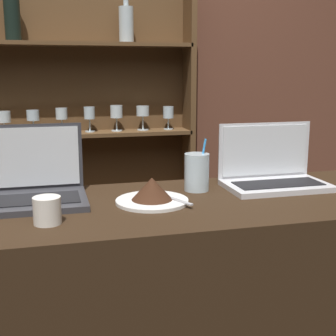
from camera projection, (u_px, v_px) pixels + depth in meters
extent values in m
cube|color=brown|center=(82.00, 69.00, 2.52)|extent=(7.00, 0.06, 2.70)
cube|color=brown|center=(188.00, 147.00, 2.63)|extent=(0.03, 0.18, 1.84)
cube|color=brown|center=(76.00, 149.00, 2.56)|extent=(1.27, 0.02, 1.84)
cube|color=brown|center=(80.00, 218.00, 2.56)|extent=(1.23, 0.18, 0.02)
cube|color=brown|center=(76.00, 134.00, 2.46)|extent=(1.23, 0.18, 0.02)
cube|color=brown|center=(73.00, 44.00, 2.37)|extent=(1.23, 0.18, 0.02)
cylinder|color=silver|center=(5.00, 134.00, 2.37)|extent=(0.06, 0.06, 0.01)
cylinder|color=silver|center=(4.00, 128.00, 2.37)|extent=(0.01, 0.01, 0.06)
cylinder|color=silver|center=(3.00, 117.00, 2.35)|extent=(0.07, 0.07, 0.06)
cylinder|color=silver|center=(34.00, 133.00, 2.41)|extent=(0.06, 0.06, 0.01)
cylinder|color=silver|center=(34.00, 127.00, 2.40)|extent=(0.01, 0.01, 0.06)
cylinder|color=silver|center=(33.00, 115.00, 2.39)|extent=(0.06, 0.06, 0.05)
cylinder|color=silver|center=(62.00, 132.00, 2.44)|extent=(0.05, 0.05, 0.01)
cylinder|color=silver|center=(62.00, 125.00, 2.44)|extent=(0.01, 0.01, 0.07)
cylinder|color=silver|center=(62.00, 114.00, 2.42)|extent=(0.06, 0.06, 0.06)
cylinder|color=silver|center=(90.00, 131.00, 2.48)|extent=(0.05, 0.05, 0.01)
cylinder|color=silver|center=(90.00, 125.00, 2.47)|extent=(0.01, 0.01, 0.06)
cylinder|color=silver|center=(89.00, 113.00, 2.46)|extent=(0.06, 0.06, 0.06)
cylinder|color=silver|center=(117.00, 130.00, 2.51)|extent=(0.06, 0.06, 0.01)
cylinder|color=silver|center=(117.00, 124.00, 2.51)|extent=(0.01, 0.01, 0.07)
cylinder|color=silver|center=(116.00, 112.00, 2.49)|extent=(0.07, 0.07, 0.07)
cylinder|color=silver|center=(143.00, 130.00, 2.55)|extent=(0.06, 0.06, 0.01)
cylinder|color=silver|center=(143.00, 122.00, 2.54)|extent=(0.01, 0.01, 0.07)
cylinder|color=silver|center=(143.00, 111.00, 2.53)|extent=(0.07, 0.07, 0.05)
cylinder|color=silver|center=(168.00, 129.00, 2.58)|extent=(0.05, 0.05, 0.01)
cylinder|color=silver|center=(168.00, 123.00, 2.58)|extent=(0.01, 0.01, 0.06)
cylinder|color=silver|center=(168.00, 112.00, 2.56)|extent=(0.06, 0.06, 0.06)
cylinder|color=#B2C1C6|center=(126.00, 25.00, 2.42)|extent=(0.08, 0.08, 0.18)
cylinder|color=#B2C1C6|center=(126.00, 0.00, 2.39)|extent=(0.03, 0.03, 0.06)
cylinder|color=black|center=(12.00, 18.00, 2.27)|extent=(0.08, 0.08, 0.22)
cube|color=#333338|center=(37.00, 201.00, 1.39)|extent=(0.29, 0.25, 0.02)
cube|color=black|center=(37.00, 199.00, 1.38)|extent=(0.25, 0.14, 0.00)
cube|color=#333338|center=(35.00, 157.00, 1.48)|extent=(0.29, 0.00, 0.21)
cube|color=silver|center=(35.00, 157.00, 1.48)|extent=(0.27, 0.01, 0.19)
cube|color=silver|center=(277.00, 186.00, 1.58)|extent=(0.34, 0.21, 0.02)
cube|color=black|center=(278.00, 183.00, 1.57)|extent=(0.29, 0.11, 0.00)
cube|color=silver|center=(265.00, 150.00, 1.65)|extent=(0.34, 0.00, 0.19)
cube|color=silver|center=(265.00, 150.00, 1.65)|extent=(0.32, 0.01, 0.17)
cylinder|color=white|center=(152.00, 201.00, 1.41)|extent=(0.22, 0.22, 0.01)
cone|color=#381E11|center=(152.00, 189.00, 1.40)|extent=(0.12, 0.12, 0.07)
cube|color=#B7B7BC|center=(173.00, 199.00, 1.41)|extent=(0.08, 0.16, 0.00)
cylinder|color=silver|center=(197.00, 172.00, 1.54)|extent=(0.08, 0.08, 0.12)
cylinder|color=#338CD8|center=(201.00, 165.00, 1.54)|extent=(0.04, 0.01, 0.17)
cylinder|color=silver|center=(47.00, 210.00, 1.21)|extent=(0.07, 0.07, 0.07)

